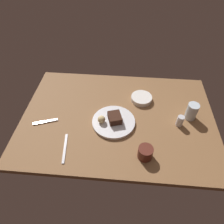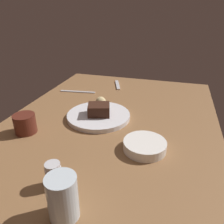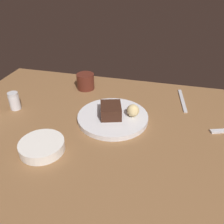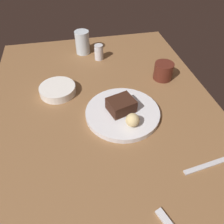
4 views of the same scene
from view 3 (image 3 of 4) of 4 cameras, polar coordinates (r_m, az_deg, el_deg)
The scene contains 8 objects.
dining_table at distance 85.13cm, azimuth -2.29°, elevation -4.51°, with size 120.00×84.00×3.00cm, color brown.
dessert_plate at distance 87.72cm, azimuth 0.20°, elevation -1.30°, with size 26.04×26.04×1.87cm, color silver.
chocolate_cake_slice at distance 85.76cm, azimuth -0.28°, elevation 0.37°, with size 7.35×8.67×4.50cm, color #381E14.
bread_roll at distance 86.02cm, azimuth 5.05°, elevation 0.36°, with size 4.57×4.57×4.57cm, color #DBC184.
salt_shaker at distance 100.66cm, azimuth -22.44°, elevation 2.48°, with size 4.13×4.13×7.06cm.
side_bowl at distance 76.83cm, azimuth -16.49°, elevation -7.89°, with size 13.94×13.94×3.14cm, color white.
coffee_cup at distance 109.60cm, azimuth -6.39°, elevation 7.32°, with size 7.92×7.92×7.08cm, color #562319.
butter_knife at distance 104.32cm, azimuth 16.56°, elevation 2.70°, with size 19.00×1.40×0.50cm, color silver.
Camera 3 is at (19.96, -65.17, 52.51)cm, focal length 38.02 mm.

